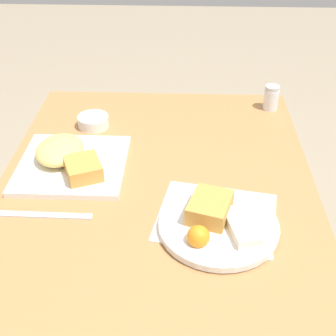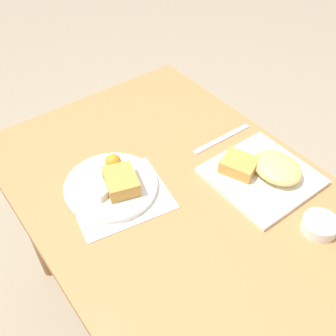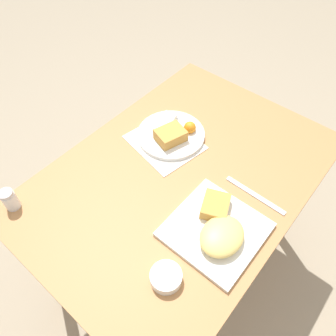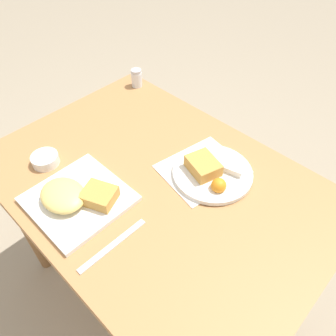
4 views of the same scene
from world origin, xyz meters
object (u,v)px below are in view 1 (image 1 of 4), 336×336
object	(u,v)px
salt_shaker	(271,99)
butter_knife	(43,215)
plate_oval_far	(217,222)
plate_square_near	(69,159)
sauce_ramekin	(93,121)

from	to	relation	value
salt_shaker	butter_knife	bearing A→B (deg)	-46.91
plate_oval_far	butter_knife	size ratio (longest dim) A/B	1.16
plate_oval_far	salt_shaker	world-z (taller)	salt_shaker
plate_oval_far	salt_shaker	distance (m)	0.56
plate_square_near	salt_shaker	xyz separation A→B (m)	(-0.32, 0.52, 0.01)
sauce_ramekin	butter_knife	size ratio (longest dim) A/B	0.40
salt_shaker	plate_square_near	bearing A→B (deg)	-58.18
plate_square_near	plate_oval_far	xyz separation A→B (m)	(0.21, 0.34, -0.00)
sauce_ramekin	salt_shaker	world-z (taller)	salt_shaker
plate_square_near	sauce_ramekin	xyz separation A→B (m)	(-0.20, 0.02, -0.00)
salt_shaker	butter_knife	xyz separation A→B (m)	(0.50, -0.54, -0.03)
plate_square_near	plate_oval_far	distance (m)	0.40
plate_square_near	butter_knife	distance (m)	0.18
butter_knife	plate_oval_far	bearing A→B (deg)	-3.56
salt_shaker	butter_knife	world-z (taller)	salt_shaker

